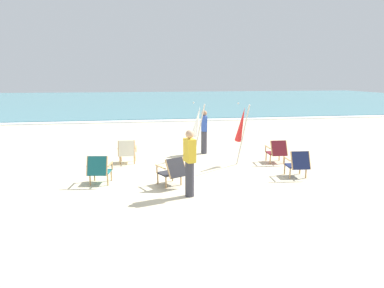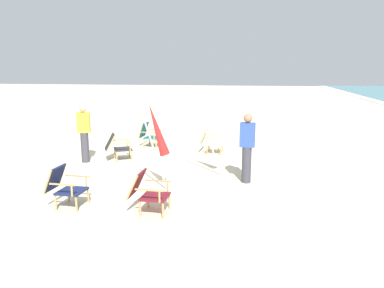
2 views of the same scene
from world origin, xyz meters
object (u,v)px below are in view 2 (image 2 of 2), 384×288
object	(u,v)px
person_by_waterline	(247,148)
beach_chair_far_center	(64,185)
beach_chair_front_left	(117,146)
person_near_chairs	(84,133)
beach_chair_mid_center	(210,140)
beach_chair_front_right	(147,191)
umbrella_furled_red	(157,131)
umbrella_furled_white	(213,124)
beach_chair_back_right	(149,134)

from	to	relation	value
person_by_waterline	beach_chair_far_center	bearing A→B (deg)	-60.37
beach_chair_front_left	person_near_chairs	distance (m)	0.99
beach_chair_far_center	beach_chair_mid_center	world-z (taller)	beach_chair_mid_center
beach_chair_front_left	beach_chair_far_center	size ratio (longest dim) A/B	1.15
beach_chair_front_right	umbrella_furled_red	world-z (taller)	umbrella_furled_red
beach_chair_mid_center	umbrella_furled_white	size ratio (longest dim) A/B	0.41
beach_chair_mid_center	person_by_waterline	distance (m)	3.07
person_near_chairs	person_by_waterline	xyz separation A→B (m)	(1.27, 4.53, 0.00)
beach_chair_front_right	person_near_chairs	size ratio (longest dim) A/B	0.49
beach_chair_front_right	person_by_waterline	size ratio (longest dim) A/B	0.49
beach_chair_front_right	person_near_chairs	distance (m)	4.32
beach_chair_front_right	umbrella_furled_white	bearing A→B (deg)	157.79
beach_chair_front_right	umbrella_furled_red	distance (m)	1.58
beach_chair_front_right	beach_chair_front_left	bearing A→B (deg)	-153.61
beach_chair_front_left	umbrella_furled_red	bearing A→B (deg)	35.94
beach_chair_back_right	person_by_waterline	world-z (taller)	person_by_waterline
beach_chair_back_right	person_by_waterline	distance (m)	4.81
beach_chair_far_center	person_by_waterline	xyz separation A→B (m)	(-2.01, 3.54, 0.41)
umbrella_furled_white	person_by_waterline	distance (m)	1.04
beach_chair_mid_center	person_by_waterline	bearing A→B (deg)	21.37
umbrella_furled_red	beach_chair_mid_center	bearing A→B (deg)	167.07
beach_chair_front_right	umbrella_furled_white	size ratio (longest dim) A/B	0.40
umbrella_furled_red	person_near_chairs	bearing A→B (deg)	-128.97
beach_chair_front_left	umbrella_furled_white	bearing A→B (deg)	67.57
beach_chair_front_left	umbrella_furled_white	world-z (taller)	umbrella_furled_white
beach_chair_far_center	umbrella_furled_white	xyz separation A→B (m)	(-2.43, 2.70, 0.88)
beach_chair_back_right	person_near_chairs	distance (m)	2.62
beach_chair_far_center	beach_chair_back_right	xyz separation A→B (m)	(-5.54, 0.28, 0.00)
person_near_chairs	person_by_waterline	bearing A→B (deg)	74.28
beach_chair_far_center	umbrella_furled_white	bearing A→B (deg)	131.96
beach_chair_front_right	beach_chair_mid_center	world-z (taller)	beach_chair_mid_center
umbrella_furled_red	person_by_waterline	distance (m)	2.17
umbrella_furled_white	beach_chair_front_right	bearing A→B (deg)	-22.21
beach_chair_front_left	person_near_chairs	size ratio (longest dim) A/B	0.57
umbrella_furled_red	umbrella_furled_white	size ratio (longest dim) A/B	1.02
beach_chair_far_center	umbrella_furled_red	bearing A→B (deg)	126.89
beach_chair_front_left	person_by_waterline	xyz separation A→B (m)	(1.60, 3.70, 0.42)
beach_chair_back_right	person_near_chairs	size ratio (longest dim) A/B	0.50
beach_chair_far_center	beach_chair_front_right	bearing A→B (deg)	87.00
umbrella_furled_red	person_by_waterline	bearing A→B (deg)	112.79
beach_chair_back_right	beach_chair_front_right	bearing A→B (deg)	13.89
beach_chair_front_right	beach_chair_mid_center	xyz separation A→B (m)	(-4.93, 0.75, 0.00)
umbrella_furled_red	person_by_waterline	xyz separation A→B (m)	(-0.82, 1.94, -0.50)
person_near_chairs	umbrella_furled_white	bearing A→B (deg)	76.97
person_by_waterline	umbrella_furled_red	bearing A→B (deg)	-67.21
umbrella_furled_white	beach_chair_back_right	bearing A→B (deg)	-142.08
person_near_chairs	beach_chair_mid_center	bearing A→B (deg)	114.43
beach_chair_front_right	umbrella_furled_white	distance (m)	2.86
beach_chair_back_right	umbrella_furled_red	bearing A→B (deg)	16.76
beach_chair_front_left	beach_chair_back_right	bearing A→B (deg)	166.96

